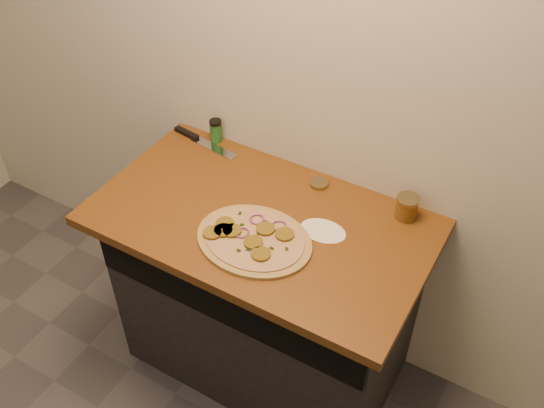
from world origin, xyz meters
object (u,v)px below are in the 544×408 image
Objects in this scene: salsa_jar at (407,207)px; spice_shaker at (216,131)px; chefs_knife at (199,140)px; pizza at (253,239)px.

salsa_jar is 0.89× the size of spice_shaker.
chefs_knife is at bearing 179.65° from salsa_jar.
spice_shaker is (-0.83, 0.04, 0.01)m from salsa_jar.
spice_shaker is at bearing 32.18° from chefs_knife.
spice_shaker reaches higher than salsa_jar.
spice_shaker reaches higher than chefs_knife.
spice_shaker is at bearing 177.03° from salsa_jar.
salsa_jar is at bearing -2.97° from spice_shaker.
pizza is 0.55m from salsa_jar.
salsa_jar is at bearing -0.35° from chefs_knife.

